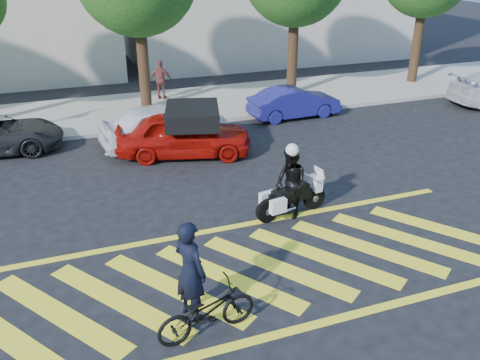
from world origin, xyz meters
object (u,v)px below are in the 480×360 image
object	(u,v)px
bicycle	(207,311)
red_convertible	(184,134)
police_motorcycle	(291,198)
officer_moto	(291,183)
parked_right	(294,102)
parked_mid_right	(166,125)
officer_bike	(190,271)

from	to	relation	value
bicycle	red_convertible	distance (m)	8.42
bicycle	police_motorcycle	xyz separation A→B (m)	(3.20, 3.40, 0.01)
officer_moto	parked_right	distance (m)	8.08
bicycle	parked_right	world-z (taller)	parked_right
parked_mid_right	officer_bike	bearing A→B (deg)	164.16
bicycle	police_motorcycle	size ratio (longest dim) A/B	0.90
red_convertible	parked_right	bearing A→B (deg)	-49.22
police_motorcycle	red_convertible	size ratio (longest dim) A/B	0.47
bicycle	parked_mid_right	world-z (taller)	parked_mid_right
police_motorcycle	parked_right	world-z (taller)	parked_right
bicycle	officer_moto	size ratio (longest dim) A/B	1.03
officer_moto	parked_right	bearing A→B (deg)	143.75
officer_bike	parked_right	world-z (taller)	officer_bike
officer_moto	parked_right	size ratio (longest dim) A/B	0.49
officer_bike	parked_right	bearing A→B (deg)	-61.75
bicycle	police_motorcycle	world-z (taller)	bicycle
officer_bike	officer_moto	bearing A→B (deg)	-76.64
officer_bike	bicycle	bearing A→B (deg)	164.53
officer_bike	bicycle	size ratio (longest dim) A/B	1.08
bicycle	parked_mid_right	distance (m)	9.35
officer_bike	police_motorcycle	world-z (taller)	officer_bike
red_convertible	officer_moto	bearing A→B (deg)	-147.76
officer_bike	bicycle	world-z (taller)	officer_bike
red_convertible	parked_right	size ratio (longest dim) A/B	1.18
officer_bike	police_motorcycle	xyz separation A→B (m)	(3.32, 2.84, -0.49)
parked_right	parked_mid_right	bearing A→B (deg)	102.16
police_motorcycle	parked_mid_right	world-z (taller)	parked_mid_right
officer_bike	parked_mid_right	bearing A→B (deg)	-37.13
parked_right	officer_moto	bearing A→B (deg)	151.26
parked_mid_right	red_convertible	bearing A→B (deg)	-166.89
police_motorcycle	officer_bike	bearing A→B (deg)	-149.30
red_convertible	parked_mid_right	xyz separation A→B (m)	(-0.35, 1.00, 0.02)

